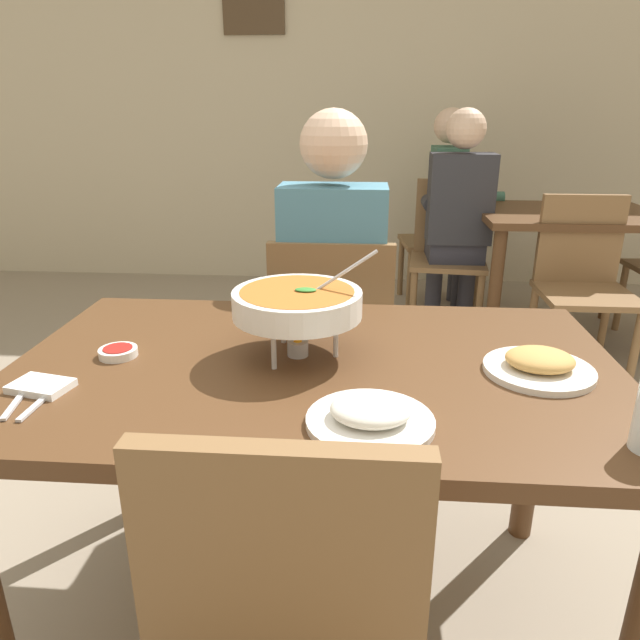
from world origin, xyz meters
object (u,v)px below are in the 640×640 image
Objects in this scene: rice_plate at (370,416)px; appetizer_plate at (539,365)px; diner_main at (333,277)px; chair_bg_middle at (448,246)px; chair_bg_left at (449,231)px; patron_bg_middle at (458,211)px; chair_bg_corner at (582,275)px; dining_table_main at (315,403)px; dining_table_far at (565,235)px; sauce_dish at (118,352)px; curry_bowl at (297,304)px; patron_bg_left at (452,198)px; chair_diner_main at (332,342)px.

appetizer_plate is at bearing 34.24° from rice_plate.
chair_bg_middle is at bearing 68.35° from diner_main.
patron_bg_middle is at bearing -93.53° from chair_bg_left.
patron_bg_middle reaches higher than rice_plate.
chair_bg_middle is 1.00× the size of chair_bg_corner.
chair_bg_middle is (0.62, 1.56, -0.24)m from diner_main.
dining_table_main is 1.40× the size of dining_table_far.
chair_bg_corner is (0.71, 1.72, -0.27)m from appetizer_plate.
patron_bg_middle is (0.03, -0.10, 0.24)m from chair_bg_middle.
dining_table_far is 0.62m from patron_bg_middle.
rice_plate is 0.27× the size of chair_bg_middle.
rice_plate is at bearing -24.70° from sauce_dish.
rice_plate is 2.67× the size of sauce_dish.
curry_bowl reaches higher than chair_bg_middle.
dining_table_main is at bearing -103.98° from patron_bg_left.
dining_table_main is 0.52m from appetizer_plate.
curry_bowl is 1.39× the size of appetizer_plate.
chair_bg_middle reaches higher than dining_table_far.
patron_bg_left reaches higher than rice_plate.
chair_bg_middle is at bearing 68.76° from chair_diner_main.
chair_bg_middle is at bearing 64.79° from sauce_dish.
diner_main is at bearing 90.00° from dining_table_main.
patron_bg_middle is at bearing 66.06° from diner_main.
rice_plate is 0.24× the size of dining_table_far.
chair_bg_left is (0.68, 2.05, 0.00)m from chair_diner_main.
dining_table_main is at bearing 177.99° from appetizer_plate.
patron_bg_middle is (0.65, 1.46, 0.00)m from diner_main.
chair_bg_middle reaches higher than rice_plate.
patron_bg_left is at bearing 71.32° from chair_diner_main.
patron_bg_middle is (1.11, 2.21, -0.02)m from sauce_dish.
appetizer_plate is (0.50, -0.77, 0.03)m from diner_main.
rice_plate is 2.70m from dining_table_far.
patron_bg_left is 1.00× the size of patron_bg_middle.
chair_bg_left is at bearing 116.54° from chair_bg_corner.
patron_bg_left is (-0.00, -0.04, 0.24)m from chair_bg_left.
patron_bg_middle is (-0.03, -0.56, 0.24)m from chair_bg_left.
rice_plate is at bearing -65.15° from dining_table_main.
patron_bg_left is at bearing 79.56° from rice_plate.
patron_bg_left and patron_bg_middle have the same top height.
chair_bg_corner is (1.21, 0.98, 0.00)m from chair_diner_main.
chair_bg_left is 0.46m from chair_bg_middle.
patron_bg_left is at bearing 117.58° from chair_bg_corner.
dining_table_far is (1.72, 2.17, -0.15)m from sauce_dish.
patron_bg_left reaches higher than appetizer_plate.
dining_table_main is 4.21× the size of curry_bowl.
rice_plate is 2.53m from patron_bg_middle.
chair_diner_main is 1.64m from patron_bg_middle.
diner_main is 1.59m from patron_bg_middle.
curry_bowl is at bearing 5.02° from sauce_dish.
appetizer_plate is 0.27× the size of chair_bg_middle.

